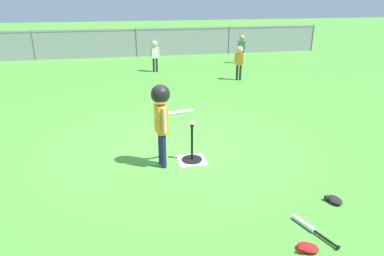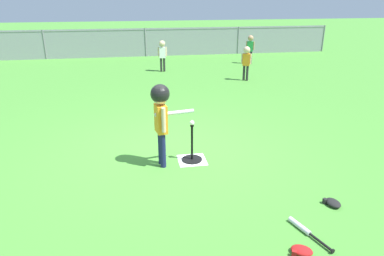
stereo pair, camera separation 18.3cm
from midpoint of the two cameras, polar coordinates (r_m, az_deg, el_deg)
name	(u,v)px [view 1 (the left image)]	position (r m, az deg, el deg)	size (l,w,h in m)	color
ground_plane	(173,150)	(5.94, -4.00, -3.58)	(60.00, 60.00, 0.00)	#478C33
home_plate	(192,160)	(5.57, -0.95, -5.25)	(0.44, 0.44, 0.01)	white
batting_tee	(192,155)	(5.53, -0.95, -4.46)	(0.32, 0.32, 0.60)	black
baseball_on_tee	(192,123)	(5.32, -0.99, 0.84)	(0.07, 0.07, 0.07)	white
batter_child	(161,109)	(5.09, -6.07, 3.06)	(0.65, 0.36, 1.28)	#191E4C
fielder_near_left	(239,58)	(10.74, 7.26, 11.21)	(0.28, 0.20, 1.02)	#262626
fielder_deep_right	(242,45)	(13.47, 7.75, 13.25)	(0.29, 0.21, 1.05)	#262626
fielder_deep_left	(155,52)	(11.92, -6.55, 12.24)	(0.31, 0.20, 1.03)	#262626
spare_bat_silver	(308,227)	(4.25, 17.27, -15.15)	(0.25, 0.62, 0.06)	silver
glove_by_plate	(308,248)	(3.95, 17.07, -18.22)	(0.27, 0.25, 0.07)	#B21919
glove_near_bats	(334,200)	(4.83, 21.22, -10.90)	(0.20, 0.24, 0.07)	black
outfield_fence	(137,42)	(15.04, -9.40, 13.75)	(16.06, 0.06, 1.15)	slate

